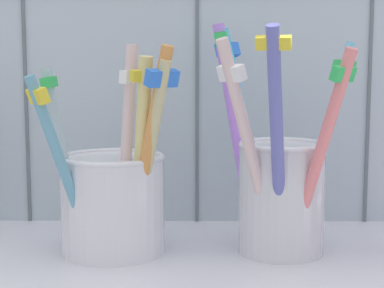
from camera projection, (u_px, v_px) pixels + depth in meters
counter_slab at (192, 268)px, 49.94cm from camera, size 64.00×22.00×2.00cm
tile_wall_back at (193, 4)px, 59.04cm from camera, size 64.00×2.20×45.00cm
toothbrush_cup_left at (109, 195)px, 50.14cm from camera, size 11.10×9.97×16.48cm
toothbrush_cup_right at (274, 184)px, 50.11cm from camera, size 11.79×14.71×18.19cm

